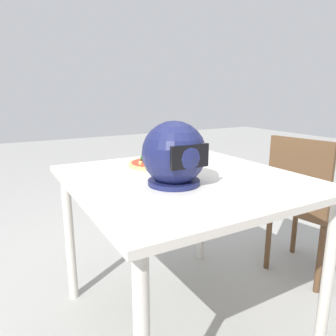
{
  "coord_description": "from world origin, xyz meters",
  "views": [
    {
      "loc": [
        0.77,
        1.19,
        1.16
      ],
      "look_at": [
        0.03,
        -0.11,
        0.8
      ],
      "focal_mm": 33.71,
      "sensor_mm": 36.0,
      "label": 1
    }
  ],
  "objects": [
    {
      "name": "pizza_plate",
      "position": [
        0.05,
        -0.22,
        0.78
      ],
      "size": [
        0.29,
        0.29,
        0.01
      ],
      "primitive_type": "cylinder",
      "color": "white",
      "rests_on": "dining_table"
    },
    {
      "name": "pizza",
      "position": [
        0.05,
        -0.22,
        0.8
      ],
      "size": [
        0.25,
        0.25,
        0.06
      ],
      "color": "tan",
      "rests_on": "pizza_plate"
    },
    {
      "name": "motorcycle_helmet",
      "position": [
        0.11,
        0.09,
        0.9
      ],
      "size": [
        0.27,
        0.27,
        0.27
      ],
      "color": "#191E4C",
      "rests_on": "dining_table"
    },
    {
      "name": "chair_side",
      "position": [
        -0.87,
        0.01,
        0.51
      ],
      "size": [
        0.47,
        0.47,
        0.9
      ],
      "color": "brown",
      "rests_on": "ground"
    },
    {
      "name": "dining_table",
      "position": [
        0.0,
        0.0,
        0.69
      ],
      "size": [
        1.01,
        1.07,
        0.78
      ],
      "color": "beige",
      "rests_on": "ground"
    },
    {
      "name": "ground_plane",
      "position": [
        0.0,
        0.0,
        0.0
      ],
      "size": [
        14.0,
        14.0,
        0.0
      ],
      "primitive_type": "plane",
      "color": "#9E9E99"
    }
  ]
}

